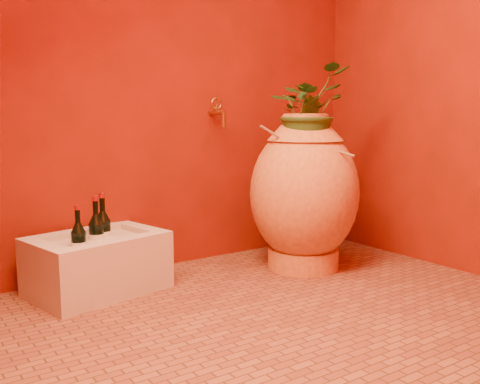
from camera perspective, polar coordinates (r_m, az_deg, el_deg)
floor at (r=2.57m, az=4.91°, el=-12.39°), size 2.50×2.50×0.00m
wall_back at (r=3.26m, az=-6.39°, el=14.28°), size 2.50×0.02×2.50m
wall_right at (r=3.36m, az=22.37°, el=13.53°), size 0.02×2.00×2.50m
amphora at (r=3.15m, az=6.85°, el=-0.04°), size 0.76×0.76×0.91m
stone_basin at (r=2.86m, az=-14.95°, el=-7.49°), size 0.72×0.57×0.30m
wine_bottle_a at (r=2.86m, az=-15.05°, el=-4.62°), size 0.08×0.08×0.33m
wine_bottle_b at (r=2.75m, az=-16.81°, el=-5.40°), size 0.07×0.07×0.31m
wine_bottle_c at (r=2.90m, az=-14.37°, el=-4.34°), size 0.08×0.08×0.34m
wall_tap at (r=3.26m, az=-2.37°, el=8.62°), size 0.08×0.16×0.18m
plant_main at (r=3.11m, az=7.22°, el=8.68°), size 0.52×0.48×0.51m
plant_side at (r=3.05m, az=6.84°, el=7.02°), size 0.24×0.23×0.34m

